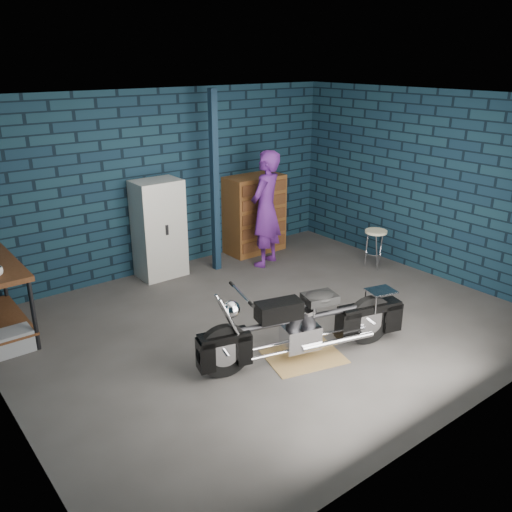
{
  "coord_description": "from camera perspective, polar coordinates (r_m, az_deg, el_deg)",
  "views": [
    {
      "loc": [
        -3.78,
        -4.64,
        3.14
      ],
      "look_at": [
        0.05,
        0.3,
        0.81
      ],
      "focal_mm": 38.0,
      "sensor_mm": 36.0,
      "label": 1
    }
  ],
  "objects": [
    {
      "name": "locker",
      "position": [
        8.09,
        -10.15,
        2.8
      ],
      "size": [
        0.68,
        0.49,
        1.46
      ],
      "primitive_type": "cube",
      "color": "silver",
      "rests_on": "ground"
    },
    {
      "name": "room_walls",
      "position": [
        6.54,
        -1.7,
        9.57
      ],
      "size": [
        6.02,
        5.01,
        2.71
      ],
      "color": "#0E2231",
      "rests_on": "ground"
    },
    {
      "name": "ground",
      "position": [
        6.76,
        1.26,
        -7.21
      ],
      "size": [
        6.0,
        6.0,
        0.0
      ],
      "primitive_type": "plane",
      "color": "#474442",
      "rests_on": "ground"
    },
    {
      "name": "motorcycle",
      "position": [
        5.89,
        5.21,
        -6.72
      ],
      "size": [
        2.15,
        1.07,
        0.91
      ],
      "primitive_type": null,
      "rotation": [
        0.0,
        0.0,
        -0.26
      ],
      "color": "black",
      "rests_on": "ground"
    },
    {
      "name": "person",
      "position": [
        8.37,
        1.03,
        4.97
      ],
      "size": [
        0.78,
        0.67,
        1.81
      ],
      "primitive_type": "imported",
      "rotation": [
        0.0,
        0.0,
        3.57
      ],
      "color": "#561F77",
      "rests_on": "ground"
    },
    {
      "name": "drip_mat",
      "position": [
        6.11,
        5.08,
        -10.5
      ],
      "size": [
        0.96,
        0.81,
        0.01
      ],
      "primitive_type": "cube",
      "rotation": [
        0.0,
        0.0,
        -0.26
      ],
      "color": "brown",
      "rests_on": "ground"
    },
    {
      "name": "support_post",
      "position": [
        8.09,
        -4.37,
        7.62
      ],
      "size": [
        0.1,
        0.1,
        2.7
      ],
      "primitive_type": "cube",
      "color": "#102234",
      "rests_on": "ground"
    },
    {
      "name": "tool_chest",
      "position": [
        9.03,
        -0.13,
        4.42
      ],
      "size": [
        0.97,
        0.54,
        1.29
      ],
      "primitive_type": "cube",
      "color": "brown",
      "rests_on": "ground"
    },
    {
      "name": "shop_stool",
      "position": [
        8.59,
        12.39,
        0.71
      ],
      "size": [
        0.36,
        0.36,
        0.61
      ],
      "primitive_type": null,
      "rotation": [
        0.0,
        0.0,
        -0.09
      ],
      "color": "beige",
      "rests_on": "ground"
    },
    {
      "name": "storage_bin",
      "position": [
        6.71,
        -24.18,
        -8.17
      ],
      "size": [
        0.4,
        0.29,
        0.25
      ],
      "primitive_type": "cube",
      "color": "gray",
      "rests_on": "ground"
    }
  ]
}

